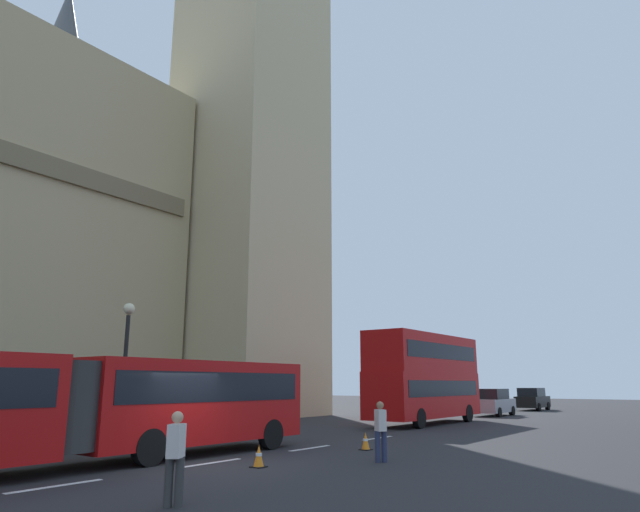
# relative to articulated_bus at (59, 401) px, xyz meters

# --- Properties ---
(ground_plane) EXTENTS (160.00, 160.00, 0.00)m
(ground_plane) POSITION_rel_articulated_bus_xyz_m (3.15, -1.99, -1.75)
(ground_plane) COLOR #262628
(lane_centre_marking) EXTENTS (29.80, 0.16, 0.01)m
(lane_centre_marking) POSITION_rel_articulated_bus_xyz_m (-1.01, -1.99, -1.74)
(lane_centre_marking) COLOR silver
(lane_centre_marking) RESTS_ON ground_plane
(articulated_bus) EXTENTS (17.15, 2.54, 2.90)m
(articulated_bus) POSITION_rel_articulated_bus_xyz_m (0.00, 0.00, 0.00)
(articulated_bus) COLOR #B20F0F
(articulated_bus) RESTS_ON ground_plane
(double_decker_bus) EXTENTS (9.85, 2.54, 4.90)m
(double_decker_bus) POSITION_rel_articulated_bus_xyz_m (21.55, 0.00, 0.96)
(double_decker_bus) COLOR #B20F0F
(double_decker_bus) RESTS_ON ground_plane
(sedan_lead) EXTENTS (4.40, 1.86, 1.85)m
(sedan_lead) POSITION_rel_articulated_bus_xyz_m (31.91, -0.14, -0.83)
(sedan_lead) COLOR gray
(sedan_lead) RESTS_ON ground_plane
(sedan_trailing) EXTENTS (4.40, 1.86, 1.85)m
(sedan_trailing) POSITION_rel_articulated_bus_xyz_m (42.28, 0.13, -0.83)
(sedan_trailing) COLOR black
(sedan_trailing) RESTS_ON ground_plane
(traffic_cone_west) EXTENTS (0.36, 0.36, 0.58)m
(traffic_cone_west) POSITION_rel_articulated_bus_xyz_m (3.73, -3.65, -1.46)
(traffic_cone_west) COLOR black
(traffic_cone_west) RESTS_ON ground_plane
(traffic_cone_middle) EXTENTS (0.36, 0.36, 0.58)m
(traffic_cone_middle) POSITION_rel_articulated_bus_xyz_m (8.90, -3.83, -1.46)
(traffic_cone_middle) COLOR black
(traffic_cone_middle) RESTS_ON ground_plane
(street_lamp) EXTENTS (0.44, 0.44, 5.27)m
(street_lamp) POSITION_rel_articulated_bus_xyz_m (5.02, 4.51, 1.31)
(street_lamp) COLOR black
(street_lamp) RESTS_ON ground_plane
(pedestrian_near_cones) EXTENTS (0.47, 0.41, 1.69)m
(pedestrian_near_cones) POSITION_rel_articulated_bus_xyz_m (-0.91, -5.79, -0.83)
(pedestrian_near_cones) COLOR #333333
(pedestrian_near_cones) RESTS_ON ground_plane
(pedestrian_by_kerb) EXTENTS (0.44, 0.46, 1.69)m
(pedestrian_by_kerb) POSITION_rel_articulated_bus_xyz_m (6.55, -5.80, -0.83)
(pedestrian_by_kerb) COLOR #262D4C
(pedestrian_by_kerb) RESTS_ON ground_plane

